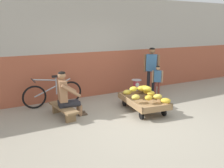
{
  "coord_description": "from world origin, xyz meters",
  "views": [
    {
      "loc": [
        -2.87,
        -4.15,
        2.18
      ],
      "look_at": [
        -0.15,
        0.97,
        0.75
      ],
      "focal_mm": 37.89,
      "sensor_mm": 36.0,
      "label": 1
    }
  ],
  "objects_px": {
    "shopping_bag": "(150,97)",
    "low_bench": "(63,109)",
    "bicycle_near_left": "(53,93)",
    "banana_cart": "(143,102)",
    "customer_child": "(157,79)",
    "plastic_crate": "(136,94)",
    "weighing_scale": "(136,84)",
    "customer_adult": "(151,66)",
    "vendor_seated": "(66,94)"
  },
  "relations": [
    {
      "from": "bicycle_near_left",
      "to": "customer_child",
      "type": "height_order",
      "value": "customer_child"
    },
    {
      "from": "banana_cart",
      "to": "shopping_bag",
      "type": "height_order",
      "value": "banana_cart"
    },
    {
      "from": "banana_cart",
      "to": "bicycle_near_left",
      "type": "distance_m",
      "value": 2.5
    },
    {
      "from": "bicycle_near_left",
      "to": "shopping_bag",
      "type": "bearing_deg",
      "value": -20.24
    },
    {
      "from": "plastic_crate",
      "to": "banana_cart",
      "type": "bearing_deg",
      "value": -114.12
    },
    {
      "from": "plastic_crate",
      "to": "low_bench",
      "type": "bearing_deg",
      "value": -169.78
    },
    {
      "from": "weighing_scale",
      "to": "customer_child",
      "type": "height_order",
      "value": "customer_child"
    },
    {
      "from": "low_bench",
      "to": "banana_cart",
      "type": "bearing_deg",
      "value": -15.71
    },
    {
      "from": "bicycle_near_left",
      "to": "vendor_seated",
      "type": "bearing_deg",
      "value": -84.94
    },
    {
      "from": "banana_cart",
      "to": "customer_adult",
      "type": "height_order",
      "value": "customer_adult"
    },
    {
      "from": "low_bench",
      "to": "vendor_seated",
      "type": "height_order",
      "value": "vendor_seated"
    },
    {
      "from": "low_bench",
      "to": "bicycle_near_left",
      "type": "height_order",
      "value": "bicycle_near_left"
    },
    {
      "from": "weighing_scale",
      "to": "customer_adult",
      "type": "height_order",
      "value": "customer_adult"
    },
    {
      "from": "banana_cart",
      "to": "plastic_crate",
      "type": "distance_m",
      "value": 1.09
    },
    {
      "from": "low_bench",
      "to": "customer_child",
      "type": "xyz_separation_m",
      "value": [
        2.98,
        0.14,
        0.43
      ]
    },
    {
      "from": "bicycle_near_left",
      "to": "banana_cart",
      "type": "bearing_deg",
      "value": -37.63
    },
    {
      "from": "vendor_seated",
      "to": "customer_adult",
      "type": "height_order",
      "value": "customer_adult"
    },
    {
      "from": "low_bench",
      "to": "shopping_bag",
      "type": "distance_m",
      "value": 2.63
    },
    {
      "from": "bicycle_near_left",
      "to": "customer_child",
      "type": "distance_m",
      "value": 3.1
    },
    {
      "from": "vendor_seated",
      "to": "plastic_crate",
      "type": "relative_size",
      "value": 3.17
    },
    {
      "from": "low_bench",
      "to": "plastic_crate",
      "type": "relative_size",
      "value": 3.14
    },
    {
      "from": "banana_cart",
      "to": "vendor_seated",
      "type": "relative_size",
      "value": 1.34
    },
    {
      "from": "bicycle_near_left",
      "to": "shopping_bag",
      "type": "height_order",
      "value": "bicycle_near_left"
    },
    {
      "from": "low_bench",
      "to": "plastic_crate",
      "type": "height_order",
      "value": "plastic_crate"
    },
    {
      "from": "weighing_scale",
      "to": "shopping_bag",
      "type": "relative_size",
      "value": 1.25
    },
    {
      "from": "customer_adult",
      "to": "bicycle_near_left",
      "type": "bearing_deg",
      "value": 171.48
    },
    {
      "from": "banana_cart",
      "to": "weighing_scale",
      "type": "bearing_deg",
      "value": 65.85
    },
    {
      "from": "customer_child",
      "to": "shopping_bag",
      "type": "relative_size",
      "value": 4.24
    },
    {
      "from": "banana_cart",
      "to": "shopping_bag",
      "type": "relative_size",
      "value": 6.38
    },
    {
      "from": "low_bench",
      "to": "customer_adult",
      "type": "relative_size",
      "value": 0.74
    },
    {
      "from": "customer_adult",
      "to": "shopping_bag",
      "type": "relative_size",
      "value": 6.38
    },
    {
      "from": "banana_cart",
      "to": "customer_child",
      "type": "relative_size",
      "value": 1.5
    },
    {
      "from": "low_bench",
      "to": "weighing_scale",
      "type": "height_order",
      "value": "weighing_scale"
    },
    {
      "from": "plastic_crate",
      "to": "weighing_scale",
      "type": "xyz_separation_m",
      "value": [
        0.0,
        -0.0,
        0.3
      ]
    },
    {
      "from": "vendor_seated",
      "to": "customer_adult",
      "type": "relative_size",
      "value": 0.75
    },
    {
      "from": "low_bench",
      "to": "shopping_bag",
      "type": "height_order",
      "value": "low_bench"
    },
    {
      "from": "banana_cart",
      "to": "low_bench",
      "type": "xyz_separation_m",
      "value": [
        -1.98,
        0.56,
        -0.04
      ]
    },
    {
      "from": "banana_cart",
      "to": "bicycle_near_left",
      "type": "height_order",
      "value": "bicycle_near_left"
    },
    {
      "from": "shopping_bag",
      "to": "low_bench",
      "type": "bearing_deg",
      "value": 179.97
    },
    {
      "from": "vendor_seated",
      "to": "bicycle_near_left",
      "type": "height_order",
      "value": "vendor_seated"
    },
    {
      "from": "vendor_seated",
      "to": "plastic_crate",
      "type": "height_order",
      "value": "vendor_seated"
    },
    {
      "from": "banana_cart",
      "to": "customer_child",
      "type": "xyz_separation_m",
      "value": [
        1.0,
        0.7,
        0.39
      ]
    },
    {
      "from": "plastic_crate",
      "to": "shopping_bag",
      "type": "relative_size",
      "value": 1.5
    },
    {
      "from": "banana_cart",
      "to": "plastic_crate",
      "type": "relative_size",
      "value": 4.25
    },
    {
      "from": "customer_child",
      "to": "plastic_crate",
      "type": "bearing_deg",
      "value": 152.19
    },
    {
      "from": "low_bench",
      "to": "vendor_seated",
      "type": "bearing_deg",
      "value": -5.12
    },
    {
      "from": "low_bench",
      "to": "shopping_bag",
      "type": "relative_size",
      "value": 4.72
    },
    {
      "from": "customer_adult",
      "to": "shopping_bag",
      "type": "bearing_deg",
      "value": -127.6
    },
    {
      "from": "plastic_crate",
      "to": "weighing_scale",
      "type": "distance_m",
      "value": 0.3
    },
    {
      "from": "vendor_seated",
      "to": "bicycle_near_left",
      "type": "bearing_deg",
      "value": 95.06
    }
  ]
}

